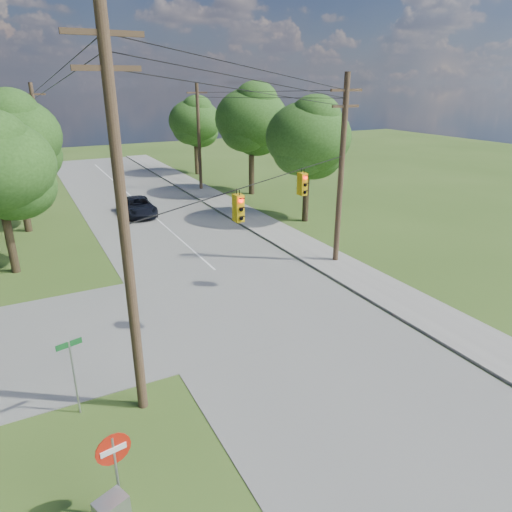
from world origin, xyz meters
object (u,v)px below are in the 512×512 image
pole_north_e (199,137)px  pole_sw (124,225)px  car_main_north (138,206)px  do_not_enter_sign (115,459)px  pole_ne (341,169)px  pole_north_w (40,145)px

pole_north_e → pole_sw: bearing=-114.5°
pole_sw → car_main_north: pole_sw is taller
do_not_enter_sign → pole_sw: bearing=59.7°
pole_ne → do_not_enter_sign: pole_ne is taller
pole_ne → car_main_north: 18.02m
pole_sw → pole_north_e: (13.50, 29.60, -1.10)m
pole_north_w → do_not_enter_sign: pole_north_w is taller
pole_sw → pole_north_e: size_ratio=1.20×
car_main_north → pole_north_w: bearing=135.0°
pole_sw → do_not_enter_sign: 6.04m
pole_north_e → do_not_enter_sign: (-15.01, -33.45, -3.30)m
pole_sw → car_main_north: (5.63, 23.10, -5.49)m
pole_sw → pole_north_w: (-0.40, 29.60, -1.10)m
pole_ne → car_main_north: pole_ne is taller
pole_ne → pole_north_w: bearing=122.3°
pole_sw → pole_ne: pole_sw is taller
pole_sw → pole_north_e: bearing=65.5°
pole_north_e → pole_north_w: bearing=180.0°
pole_north_w → car_main_north: pole_north_w is taller
do_not_enter_sign → car_main_north: bearing=66.2°
pole_ne → pole_north_e: (-0.00, 22.00, -0.34)m
pole_sw → car_main_north: size_ratio=2.37×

